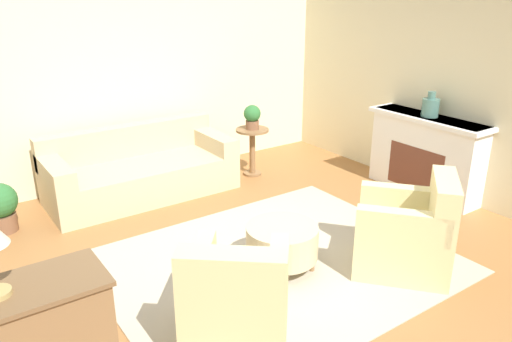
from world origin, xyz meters
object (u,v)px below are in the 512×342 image
object	(u,v)px
armchair_right	(409,234)
side_table	(252,145)
armchair_left	(237,305)
vase_mantel_near	(430,107)
couch	(140,172)
ottoman_table	(282,242)
potted_plant_on_side_table	(252,116)
potted_plant_floor	(0,206)

from	to	relation	value
armchair_right	side_table	xyz separation A→B (m)	(0.25, 2.88, 0.07)
armchair_left	vase_mantel_near	xyz separation A→B (m)	(3.52, 1.11, 0.76)
couch	armchair_right	bearing A→B (deg)	-67.36
armchair_left	vase_mantel_near	world-z (taller)	vase_mantel_near
ottoman_table	side_table	size ratio (longest dim) A/B	1.01
potted_plant_on_side_table	potted_plant_floor	distance (m)	3.24
couch	potted_plant_on_side_table	distance (m)	1.66
side_table	potted_plant_floor	bearing A→B (deg)	177.73
ottoman_table	potted_plant_on_side_table	bearing A→B (deg)	61.66
vase_mantel_near	potted_plant_on_side_table	world-z (taller)	vase_mantel_near
armchair_right	ottoman_table	bearing A→B (deg)	144.48
couch	potted_plant_on_side_table	xyz separation A→B (m)	(1.55, -0.24, 0.54)
armchair_right	potted_plant_on_side_table	distance (m)	2.93
armchair_right	potted_plant_on_side_table	world-z (taller)	potted_plant_on_side_table
armchair_right	potted_plant_on_side_table	bearing A→B (deg)	85.04
couch	armchair_right	distance (m)	3.38
vase_mantel_near	potted_plant_floor	distance (m)	5.04
couch	armchair_left	world-z (taller)	armchair_left
ottoman_table	potted_plant_on_side_table	world-z (taller)	potted_plant_on_side_table
couch	potted_plant_on_side_table	size ratio (longest dim) A/B	6.91
armchair_left	potted_plant_floor	distance (m)	3.19
potted_plant_on_side_table	potted_plant_floor	world-z (taller)	potted_plant_on_side_table
side_table	potted_plant_on_side_table	world-z (taller)	potted_plant_on_side_table
side_table	armchair_left	bearing A→B (deg)	-126.34
side_table	potted_plant_floor	xyz separation A→B (m)	(-3.19, 0.13, -0.14)
couch	side_table	size ratio (longest dim) A/B	3.47
vase_mantel_near	potted_plant_floor	size ratio (longest dim) A/B	0.56
side_table	ottoman_table	bearing A→B (deg)	-118.34
vase_mantel_near	potted_plant_floor	xyz separation A→B (m)	(-4.59, 1.90, -0.83)
armchair_left	side_table	world-z (taller)	armchair_left
side_table	vase_mantel_near	size ratio (longest dim) A/B	2.17
ottoman_table	potted_plant_floor	xyz separation A→B (m)	(-2.00, 2.34, 0.01)
ottoman_table	potted_plant_on_side_table	distance (m)	2.57
armchair_left	ottoman_table	xyz separation A→B (m)	(0.93, 0.67, -0.08)
couch	potted_plant_floor	world-z (taller)	couch
potted_plant_on_side_table	vase_mantel_near	bearing A→B (deg)	-51.67
armchair_right	side_table	world-z (taller)	armchair_right
potted_plant_floor	vase_mantel_near	bearing A→B (deg)	-22.48
potted_plant_floor	potted_plant_on_side_table	bearing A→B (deg)	-2.27
armchair_left	vase_mantel_near	size ratio (longest dim) A/B	3.58
armchair_left	ottoman_table	distance (m)	1.15
armchair_right	vase_mantel_near	xyz separation A→B (m)	(1.65, 1.11, 0.76)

